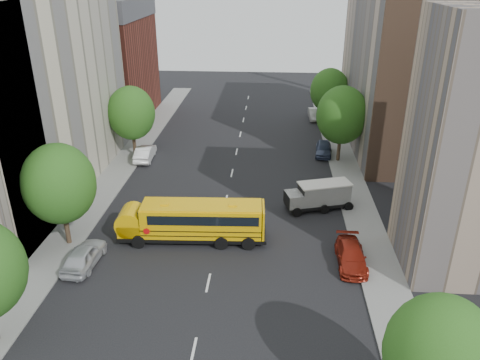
# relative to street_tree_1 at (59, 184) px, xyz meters

# --- Properties ---
(ground) EXTENTS (120.00, 120.00, 0.00)m
(ground) POSITION_rel_street_tree_1_xyz_m (11.00, 4.00, -4.95)
(ground) COLOR black
(ground) RESTS_ON ground
(sidewalk_left) EXTENTS (3.00, 80.00, 0.12)m
(sidewalk_left) POSITION_rel_street_tree_1_xyz_m (-0.50, 9.00, -4.89)
(sidewalk_left) COLOR slate
(sidewalk_left) RESTS_ON ground
(sidewalk_right) EXTENTS (3.00, 80.00, 0.12)m
(sidewalk_right) POSITION_rel_street_tree_1_xyz_m (22.50, 9.00, -4.89)
(sidewalk_right) COLOR slate
(sidewalk_right) RESTS_ON ground
(lane_markings) EXTENTS (0.15, 64.00, 0.01)m
(lane_markings) POSITION_rel_street_tree_1_xyz_m (11.00, 14.00, -4.95)
(lane_markings) COLOR silver
(lane_markings) RESTS_ON ground
(building_left_cream) EXTENTS (10.00, 26.00, 20.00)m
(building_left_cream) POSITION_rel_street_tree_1_xyz_m (-7.00, 10.00, 5.05)
(building_left_cream) COLOR beige
(building_left_cream) RESTS_ON ground
(building_left_redbrick) EXTENTS (10.00, 15.00, 13.00)m
(building_left_redbrick) POSITION_rel_street_tree_1_xyz_m (-7.00, 32.00, 1.55)
(building_left_redbrick) COLOR maroon
(building_left_redbrick) RESTS_ON ground
(building_right_far) EXTENTS (10.00, 22.00, 18.00)m
(building_right_far) POSITION_rel_street_tree_1_xyz_m (29.00, 24.00, 4.05)
(building_right_far) COLOR tan
(building_right_far) RESTS_ON ground
(building_right_sidewall) EXTENTS (10.10, 0.30, 18.00)m
(building_right_sidewall) POSITION_rel_street_tree_1_xyz_m (29.00, 13.00, 4.05)
(building_right_sidewall) COLOR brown
(building_right_sidewall) RESTS_ON ground
(street_tree_1) EXTENTS (5.12, 5.12, 7.90)m
(street_tree_1) POSITION_rel_street_tree_1_xyz_m (0.00, 0.00, 0.00)
(street_tree_1) COLOR #38281C
(street_tree_1) RESTS_ON ground
(street_tree_2) EXTENTS (4.99, 4.99, 7.71)m
(street_tree_2) POSITION_rel_street_tree_1_xyz_m (0.00, 18.00, -0.12)
(street_tree_2) COLOR #38281C
(street_tree_2) RESTS_ON ground
(street_tree_3) EXTENTS (4.61, 4.61, 7.11)m
(street_tree_3) POSITION_rel_street_tree_1_xyz_m (22.00, -14.00, -0.50)
(street_tree_3) COLOR #38281C
(street_tree_3) RESTS_ON ground
(street_tree_4) EXTENTS (5.25, 5.25, 8.10)m
(street_tree_4) POSITION_rel_street_tree_1_xyz_m (22.00, 18.00, 0.12)
(street_tree_4) COLOR #38281C
(street_tree_4) RESTS_ON ground
(street_tree_5) EXTENTS (4.86, 4.86, 7.51)m
(street_tree_5) POSITION_rel_street_tree_1_xyz_m (22.00, 30.00, -0.25)
(street_tree_5) COLOR #38281C
(street_tree_5) RESTS_ON ground
(school_bus) EXTENTS (11.13, 3.13, 3.11)m
(school_bus) POSITION_rel_street_tree_1_xyz_m (9.08, 1.23, -3.22)
(school_bus) COLOR black
(school_bus) RESTS_ON ground
(safari_truck) EXTENTS (5.78, 3.42, 2.34)m
(safari_truck) POSITION_rel_street_tree_1_xyz_m (19.04, 7.02, -3.71)
(safari_truck) COLOR black
(safari_truck) RESTS_ON ground
(parked_car_0) EXTENTS (2.06, 4.63, 1.55)m
(parked_car_0) POSITION_rel_street_tree_1_xyz_m (2.20, -2.60, -4.18)
(parked_car_0) COLOR #B3B5BA
(parked_car_0) RESTS_ON ground
(parked_car_1) EXTENTS (1.87, 4.74, 1.53)m
(parked_car_1) POSITION_rel_street_tree_1_xyz_m (1.40, 16.97, -4.18)
(parked_car_1) COLOR white
(parked_car_1) RESTS_ON ground
(parked_car_3) EXTENTS (1.94, 4.72, 1.37)m
(parked_car_3) POSITION_rel_street_tree_1_xyz_m (20.60, -1.18, -4.27)
(parked_car_3) COLOR maroon
(parked_car_3) RESTS_ON ground
(parked_car_4) EXTENTS (2.11, 4.36, 1.44)m
(parked_car_4) POSITION_rel_street_tree_1_xyz_m (20.60, 19.72, -4.23)
(parked_car_4) COLOR #374361
(parked_car_4) RESTS_ON ground
(parked_car_5) EXTENTS (1.62, 4.27, 1.39)m
(parked_car_5) POSITION_rel_street_tree_1_xyz_m (20.60, 33.12, -4.26)
(parked_car_5) COLOR #9B9C97
(parked_car_5) RESTS_ON ground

